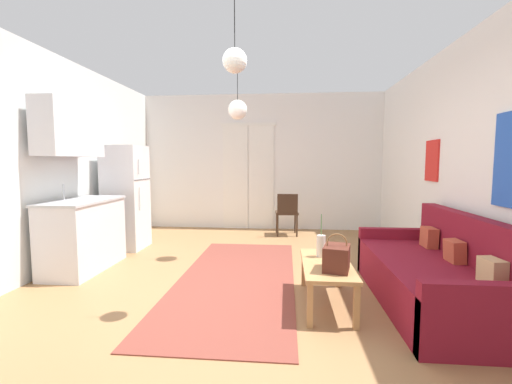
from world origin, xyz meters
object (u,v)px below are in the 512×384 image
at_px(pendant_lamp_near, 235,61).
at_px(pendant_lamp_far, 238,110).
at_px(refrigerator, 126,197).
at_px(couch, 437,277).
at_px(handbag, 337,258).
at_px(bamboo_vase, 321,246).
at_px(coffee_table, 327,268).
at_px(accent_chair, 287,211).

bearing_deg(pendant_lamp_near, pendant_lamp_far, 97.57).
distance_m(pendant_lamp_near, pendant_lamp_far, 1.80).
xyz_separation_m(refrigerator, pendant_lamp_near, (2.10, -2.15, 1.44)).
bearing_deg(pendant_lamp_far, couch, -33.59).
height_order(couch, handbag, couch).
distance_m(couch, pendant_lamp_far, 3.18).
bearing_deg(bamboo_vase, pendant_lamp_far, 128.73).
relative_size(pendant_lamp_near, pendant_lamp_far, 0.78).
distance_m(couch, coffee_table, 1.08).
xyz_separation_m(bamboo_vase, pendant_lamp_near, (-0.82, -0.46, 1.74)).
bearing_deg(bamboo_vase, coffee_table, -80.33).
height_order(couch, refrigerator, refrigerator).
relative_size(bamboo_vase, pendant_lamp_far, 0.56).
distance_m(couch, accent_chair, 3.32).
distance_m(couch, handbag, 1.09).
distance_m(bamboo_vase, pendant_lamp_near, 1.98).
bearing_deg(pendant_lamp_far, handbag, -56.55).
xyz_separation_m(coffee_table, handbag, (0.06, -0.22, 0.17)).
xyz_separation_m(couch, accent_chair, (-1.45, 2.98, 0.19)).
xyz_separation_m(refrigerator, accent_chair, (2.57, 1.16, -0.36)).
height_order(refrigerator, pendant_lamp_far, pendant_lamp_far).
xyz_separation_m(accent_chair, pendant_lamp_near, (-0.47, -3.32, 1.81)).
distance_m(coffee_table, pendant_lamp_near, 2.11).
relative_size(coffee_table, pendant_lamp_far, 1.32).
height_order(handbag, pendant_lamp_near, pendant_lamp_near).
xyz_separation_m(bamboo_vase, accent_chair, (-0.34, 2.85, -0.07)).
bearing_deg(couch, refrigerator, 155.77).
distance_m(bamboo_vase, pendant_lamp_far, 2.32).
distance_m(refrigerator, accent_chair, 2.85).
distance_m(handbag, pendant_lamp_near, 1.96).
bearing_deg(accent_chair, couch, 111.58).
height_order(coffee_table, bamboo_vase, bamboo_vase).
bearing_deg(couch, bamboo_vase, 173.64).
relative_size(refrigerator, accent_chair, 2.06).
relative_size(handbag, pendant_lamp_near, 0.55).
distance_m(refrigerator, pendant_lamp_near, 3.34).
xyz_separation_m(coffee_table, pendant_lamp_near, (-0.85, -0.25, 1.91)).
xyz_separation_m(handbag, pendant_lamp_near, (-0.91, -0.04, 1.74)).
bearing_deg(couch, pendant_lamp_near, -170.01).
distance_m(coffee_table, bamboo_vase, 0.27).
bearing_deg(accent_chair, handbag, 93.20).
bearing_deg(pendant_lamp_near, bamboo_vase, 29.56).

